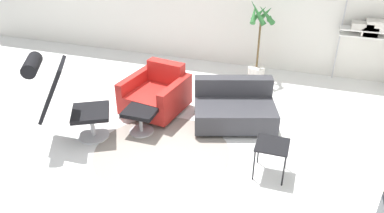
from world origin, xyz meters
TOP-DOWN VIEW (x-y plane):
  - ground_plane at (0.00, 0.00)m, footprint 12.00×12.00m
  - round_rug at (-0.02, -0.18)m, footprint 1.85×1.85m
  - lounge_chair at (-1.40, -0.28)m, footprint 1.10×0.91m
  - ottoman at (-0.50, 0.20)m, footprint 0.46×0.39m
  - armchair_red at (-0.53, 0.87)m, footprint 0.99×1.02m
  - couch_low at (0.73, 0.89)m, footprint 1.39×1.16m
  - side_table at (1.42, -0.18)m, footprint 0.39×0.39m
  - potted_plant at (0.79, 2.60)m, footprint 0.51×0.50m
  - shelf_unit at (2.66, 2.97)m, footprint 1.03×0.28m

SIDE VIEW (x-z plane):
  - ground_plane at x=0.00m, z-range 0.00..0.00m
  - round_rug at x=-0.02m, z-range 0.00..0.01m
  - couch_low at x=0.73m, z-range -0.08..0.55m
  - armchair_red at x=-0.53m, z-range -0.10..0.63m
  - ottoman at x=-0.50m, z-range 0.09..0.45m
  - side_table at x=1.42m, z-range 0.17..0.61m
  - potted_plant at x=0.79m, z-range -0.10..1.41m
  - lounge_chair at x=-1.40m, z-range 0.10..1.36m
  - shelf_unit at x=2.66m, z-range 0.08..2.00m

